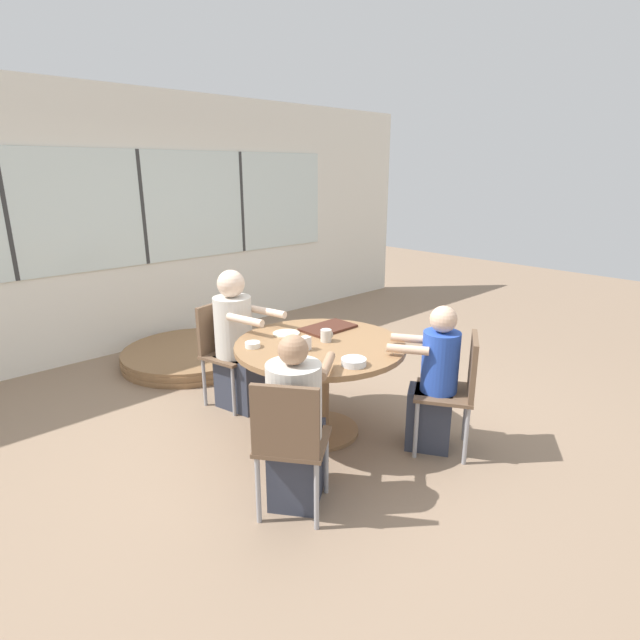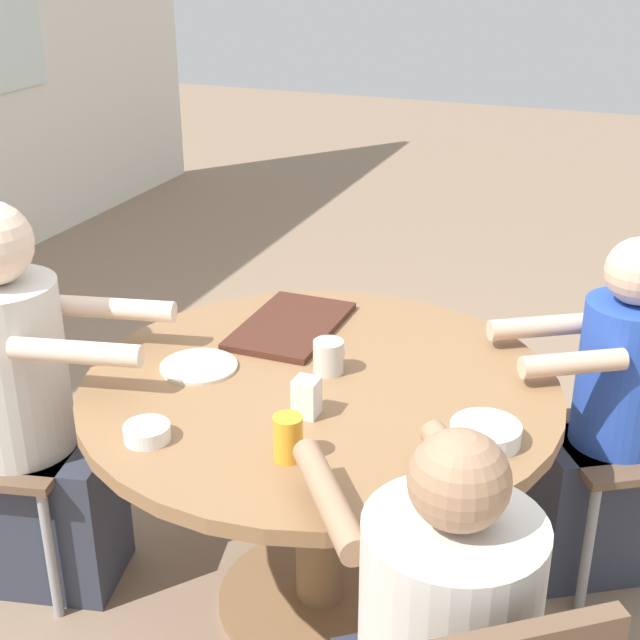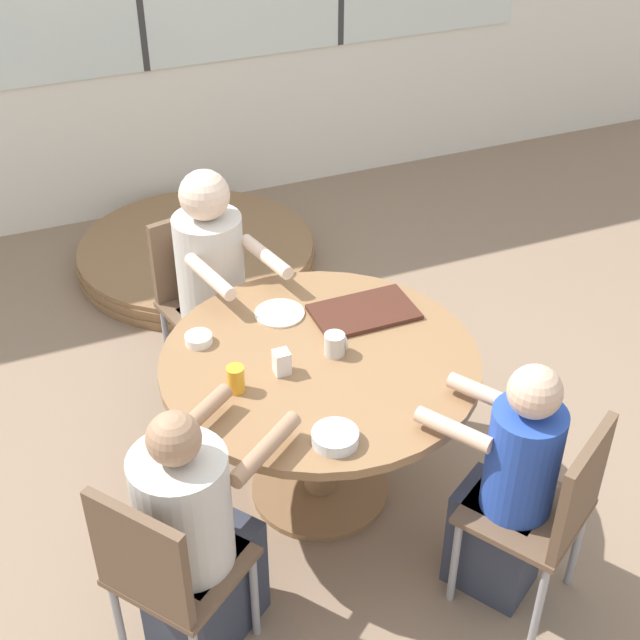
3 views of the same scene
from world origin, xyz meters
TOP-DOWN VIEW (x-y plane):
  - ground_plane at (0.00, 0.00)m, footprint 16.00×16.00m
  - dining_table at (0.00, 0.00)m, footprint 1.27×1.27m
  - person_woman_green_shirt at (-0.19, 0.82)m, footprint 0.43×0.63m
  - person_man_blue_shirt at (0.45, -0.72)m, footprint 0.47×0.54m
  - food_tray_dark at (0.28, 0.21)m, footprint 0.43×0.26m
  - coffee_mug at (0.06, -0.00)m, footprint 0.09×0.08m
  - juice_glass at (-0.37, -0.07)m, footprint 0.07×0.07m
  - milk_carton_small at (-0.17, -0.03)m, footprint 0.06×0.06m
  - bowl_white_shallow at (-0.13, -0.47)m, footprint 0.17×0.17m
  - bowl_cereal at (-0.41, 0.27)m, footprint 0.11×0.11m
  - plate_tortillas at (-0.05, 0.34)m, footprint 0.21×0.21m

SIDE VIEW (x-z plane):
  - ground_plane at x=0.00m, z-range 0.00..0.00m
  - person_man_blue_shirt at x=0.45m, z-range -0.04..1.04m
  - person_woman_green_shirt at x=-0.19m, z-range -0.05..1.14m
  - dining_table at x=0.00m, z-range 0.21..0.94m
  - plate_tortillas at x=-0.05m, z-range 0.74..0.75m
  - food_tray_dark at x=0.28m, z-range 0.74..0.76m
  - bowl_cereal at x=-0.41m, z-range 0.74..0.78m
  - bowl_white_shallow at x=-0.13m, z-range 0.74..0.78m
  - coffee_mug at x=0.06m, z-range 0.74..0.83m
  - milk_carton_small at x=-0.17m, z-range 0.74..0.84m
  - juice_glass at x=-0.37m, z-range 0.74..0.84m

